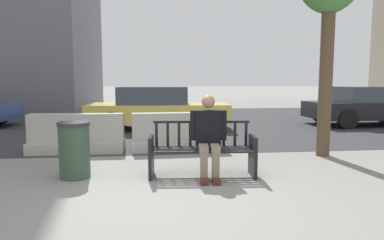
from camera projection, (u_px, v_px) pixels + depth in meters
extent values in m
plane|color=gray|center=(156.00, 199.00, 4.45)|extent=(200.00, 200.00, 0.00)
cube|color=#333335|center=(155.00, 122.00, 13.05)|extent=(120.00, 12.00, 0.01)
cube|color=black|center=(151.00, 157.00, 5.49)|extent=(0.09, 0.52, 0.66)
cube|color=black|center=(253.00, 156.00, 5.53)|extent=(0.09, 0.52, 0.66)
cube|color=black|center=(202.00, 163.00, 5.52)|extent=(0.07, 0.33, 0.45)
cube|color=black|center=(203.00, 152.00, 5.27)|extent=(1.60, 0.20, 0.02)
cube|color=black|center=(203.00, 150.00, 5.38)|extent=(1.60, 0.20, 0.02)
cube|color=black|center=(202.00, 149.00, 5.50)|extent=(1.60, 0.20, 0.02)
cube|color=black|center=(202.00, 148.00, 5.61)|extent=(1.60, 0.20, 0.02)
cube|color=black|center=(201.00, 146.00, 5.72)|extent=(1.60, 0.20, 0.02)
cube|color=black|center=(201.00, 122.00, 5.69)|extent=(1.60, 0.16, 0.04)
cube|color=black|center=(156.00, 135.00, 5.69)|extent=(0.05, 0.03, 0.38)
cube|color=black|center=(168.00, 134.00, 5.70)|extent=(0.05, 0.03, 0.38)
cube|color=black|center=(179.00, 134.00, 5.70)|extent=(0.05, 0.03, 0.38)
cube|color=black|center=(190.00, 134.00, 5.71)|extent=(0.05, 0.03, 0.38)
cube|color=black|center=(201.00, 134.00, 5.71)|extent=(0.05, 0.03, 0.38)
cube|color=black|center=(213.00, 134.00, 5.72)|extent=(0.05, 0.03, 0.38)
cube|color=black|center=(224.00, 134.00, 5.72)|extent=(0.05, 0.03, 0.38)
cube|color=black|center=(235.00, 134.00, 5.73)|extent=(0.05, 0.03, 0.38)
cube|color=black|center=(246.00, 134.00, 5.73)|extent=(0.05, 0.03, 0.38)
cube|color=black|center=(151.00, 137.00, 5.43)|extent=(0.09, 0.46, 0.03)
cube|color=black|center=(253.00, 137.00, 5.48)|extent=(0.09, 0.46, 0.03)
cube|color=black|center=(208.00, 127.00, 5.53)|extent=(0.42, 0.27, 0.56)
sphere|color=#9E755B|center=(208.00, 102.00, 5.46)|extent=(0.21, 0.21, 0.21)
cube|color=#7F705B|center=(203.00, 149.00, 5.34)|extent=(0.17, 0.45, 0.14)
cube|color=#7F705B|center=(215.00, 149.00, 5.35)|extent=(0.17, 0.45, 0.14)
cube|color=#7F705B|center=(204.00, 168.00, 5.20)|extent=(0.12, 0.12, 0.45)
cube|color=#7F705B|center=(216.00, 167.00, 5.21)|extent=(0.12, 0.12, 0.45)
cube|color=#4C2319|center=(204.00, 181.00, 5.14)|extent=(0.13, 0.27, 0.08)
cube|color=#4C2319|center=(216.00, 181.00, 5.15)|extent=(0.13, 0.27, 0.08)
cube|color=black|center=(193.00, 125.00, 5.49)|extent=(0.10, 0.13, 0.48)
cube|color=black|center=(223.00, 125.00, 5.50)|extent=(0.10, 0.13, 0.48)
cube|color=#ADA89E|center=(178.00, 145.00, 7.66)|extent=(2.03, 0.76, 0.24)
cube|color=#ADA89E|center=(178.00, 126.00, 7.62)|extent=(2.01, 0.38, 0.60)
cube|color=#ADA89E|center=(77.00, 147.00, 7.42)|extent=(2.01, 0.70, 0.24)
cube|color=#ADA89E|center=(77.00, 128.00, 7.37)|extent=(2.00, 0.32, 0.60)
cylinder|color=brown|center=(326.00, 75.00, 6.91)|extent=(0.27, 0.27, 3.32)
cube|color=#DBC64C|center=(159.00, 112.00, 10.97)|extent=(4.51, 1.99, 0.56)
cube|color=#38424C|center=(153.00, 95.00, 10.90)|extent=(2.23, 1.65, 0.54)
cylinder|color=black|center=(200.00, 116.00, 11.87)|extent=(0.65, 0.26, 0.64)
cylinder|color=black|center=(204.00, 122.00, 10.25)|extent=(0.65, 0.26, 0.64)
cylinder|color=black|center=(120.00, 117.00, 11.73)|extent=(0.65, 0.26, 0.64)
cylinder|color=black|center=(112.00, 123.00, 10.12)|extent=(0.65, 0.26, 0.64)
cylinder|color=black|center=(0.00, 115.00, 12.25)|extent=(0.65, 0.25, 0.64)
cube|color=black|center=(368.00, 110.00, 12.00)|extent=(4.08, 1.89, 0.56)
cube|color=#38424C|center=(364.00, 94.00, 11.92)|extent=(1.82, 1.66, 0.53)
cylinder|color=black|center=(384.00, 113.00, 13.05)|extent=(0.64, 0.22, 0.64)
cylinder|color=black|center=(321.00, 114.00, 12.76)|extent=(0.64, 0.22, 0.64)
cylinder|color=black|center=(348.00, 119.00, 11.01)|extent=(0.64, 0.22, 0.64)
cylinder|color=#334C38|center=(74.00, 152.00, 5.43)|extent=(0.47, 0.47, 0.83)
cylinder|color=#2D2D33|center=(73.00, 124.00, 5.38)|extent=(0.50, 0.50, 0.06)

